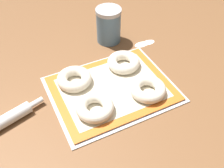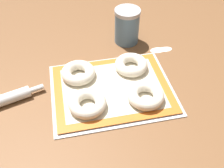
% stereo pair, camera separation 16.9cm
% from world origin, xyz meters
% --- Properties ---
extents(ground_plane, '(2.80, 2.80, 0.00)m').
position_xyz_m(ground_plane, '(0.00, 0.00, 0.00)').
color(ground_plane, brown).
extents(baking_tray, '(0.44, 0.35, 0.01)m').
position_xyz_m(baking_tray, '(0.01, 0.01, 0.00)').
color(baking_tray, silver).
rests_on(baking_tray, ground_plane).
extents(baking_mat, '(0.42, 0.33, 0.00)m').
position_xyz_m(baking_mat, '(0.01, 0.01, 0.01)').
color(baking_mat, orange).
rests_on(baking_mat, baking_tray).
extents(bagel_front_left, '(0.13, 0.13, 0.04)m').
position_xyz_m(bagel_front_left, '(-0.09, -0.06, 0.03)').
color(bagel_front_left, silver).
rests_on(bagel_front_left, baking_mat).
extents(bagel_front_right, '(0.13, 0.13, 0.04)m').
position_xyz_m(bagel_front_right, '(0.11, -0.07, 0.03)').
color(bagel_front_right, silver).
rests_on(bagel_front_right, baking_mat).
extents(bagel_back_left, '(0.13, 0.13, 0.04)m').
position_xyz_m(bagel_back_left, '(-0.10, 0.10, 0.03)').
color(bagel_back_left, silver).
rests_on(bagel_back_left, baking_mat).
extents(bagel_back_right, '(0.13, 0.13, 0.04)m').
position_xyz_m(bagel_back_right, '(0.10, 0.10, 0.03)').
color(bagel_back_right, silver).
rests_on(bagel_back_right, baking_mat).
extents(flour_canister, '(0.11, 0.11, 0.15)m').
position_xyz_m(flour_canister, '(0.14, 0.30, 0.08)').
color(flour_canister, slate).
rests_on(flour_canister, ground_plane).
extents(flour_patch_near, '(0.06, 0.03, 0.00)m').
position_xyz_m(flour_patch_near, '(0.29, 0.21, 0.00)').
color(flour_patch_near, white).
rests_on(flour_patch_near, ground_plane).
extents(flour_patch_far, '(0.07, 0.04, 0.00)m').
position_xyz_m(flour_patch_far, '(0.25, 0.21, 0.00)').
color(flour_patch_far, white).
rests_on(flour_patch_far, ground_plane).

